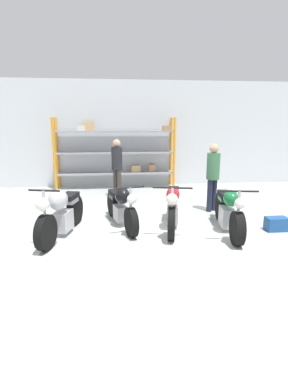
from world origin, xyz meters
TOP-DOWN VIEW (x-y plane):
  - ground_plane at (0.00, 0.00)m, footprint 30.00×30.00m
  - back_wall at (0.00, 4.62)m, footprint 30.00×0.08m
  - shelving_rack at (-0.52, 4.26)m, footprint 4.02×0.63m
  - motorcycle_silver at (-1.69, -0.24)m, footprint 0.75×2.02m
  - motorcycle_black at (-0.51, 0.25)m, footprint 0.75×1.98m
  - motorcycle_red at (0.57, 0.02)m, footprint 0.81×2.06m
  - motorcycle_green at (1.66, -0.30)m, footprint 0.68×2.09m
  - person_browsing at (-0.54, 2.87)m, footprint 0.45×0.45m
  - person_near_rack at (1.79, 1.14)m, footprint 0.44×0.44m
  - toolbox at (2.67, -0.40)m, footprint 0.44×0.26m

SIDE VIEW (x-z plane):
  - ground_plane at x=0.00m, z-range 0.00..0.00m
  - toolbox at x=2.67m, z-range 0.00..0.28m
  - motorcycle_green at x=1.66m, z-range -0.08..0.92m
  - motorcycle_black at x=-0.51m, z-range -0.05..0.94m
  - motorcycle_red at x=0.57m, z-range -0.04..0.97m
  - motorcycle_silver at x=-1.69m, z-range -0.06..1.01m
  - person_near_rack at x=1.79m, z-range 0.15..1.83m
  - person_browsing at x=-0.54m, z-range 0.16..1.87m
  - shelving_rack at x=-0.52m, z-range 0.05..2.41m
  - back_wall at x=0.00m, z-range 0.00..3.60m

